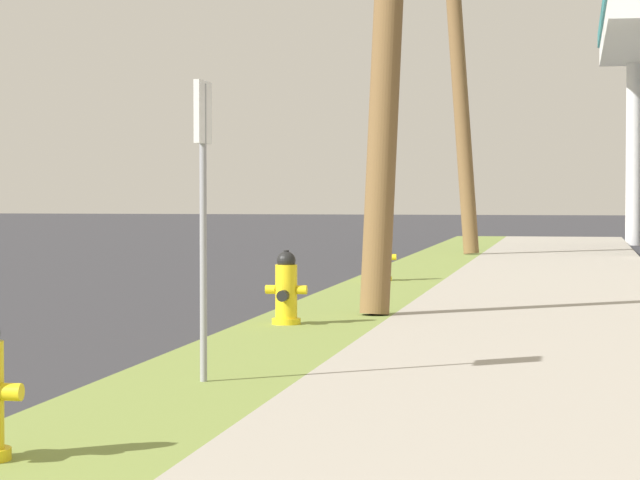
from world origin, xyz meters
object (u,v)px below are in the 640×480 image
fire_hydrant_second (286,292)px  utility_pole_background (455,20)px  fire_hydrant_third (382,259)px  street_sign_post (203,167)px

fire_hydrant_second → utility_pole_background: 16.86m
fire_hydrant_third → utility_pole_background: utility_pole_background is taller
fire_hydrant_second → street_sign_post: bearing=-86.4°
fire_hydrant_second → fire_hydrant_third: same height
utility_pole_background → street_sign_post: bearing=-90.2°
fire_hydrant_second → utility_pole_background: utility_pole_background is taller
fire_hydrant_third → street_sign_post: (0.24, -11.44, 1.19)m
utility_pole_background → street_sign_post: (-0.08, -20.60, -3.36)m
fire_hydrant_second → street_sign_post: 4.54m
fire_hydrant_third → utility_pole_background: size_ratio=0.08×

